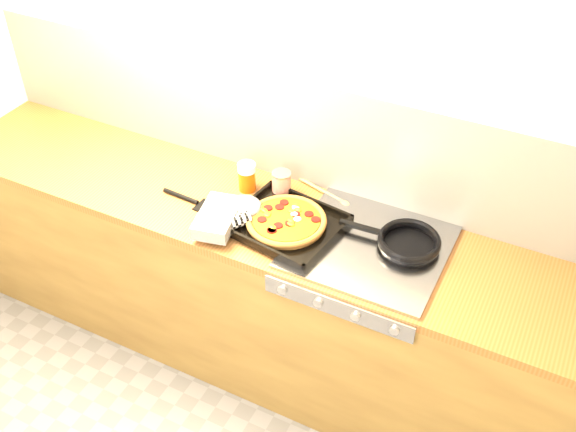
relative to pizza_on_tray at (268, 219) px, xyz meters
The scene contains 9 objects.
room_shell 0.41m from the pizza_on_tray, 95.61° to the left, with size 3.20×3.20×3.20m.
counter_run 0.50m from the pizza_on_tray, 116.28° to the left, with size 3.20×0.62×0.90m.
stovetop 0.42m from the pizza_on_tray, ahead, with size 0.60×0.56×0.02m, color #99999E.
pizza_on_tray is the anchor object (origin of this frame).
frying_pan 0.57m from the pizza_on_tray, 13.44° to the left, with size 0.42×0.26×0.04m.
tomato_can 0.23m from the pizza_on_tray, 103.36° to the left, with size 0.09×0.09×0.12m.
juice_glass 0.28m from the pizza_on_tray, 137.08° to the left, with size 0.09×0.09×0.13m.
wooden_spoon 0.34m from the pizza_on_tray, 66.14° to the left, with size 0.29×0.12×0.02m.
black_spatula 0.38m from the pizza_on_tray, behind, with size 0.28×0.09×0.02m.
Camera 1 is at (1.06, -0.82, 2.69)m, focal length 42.00 mm.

